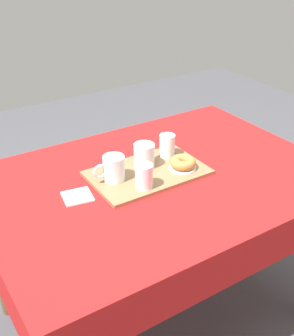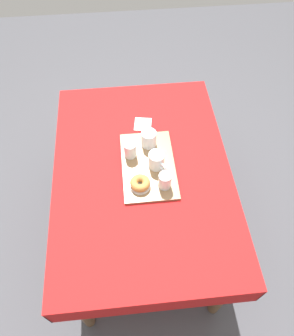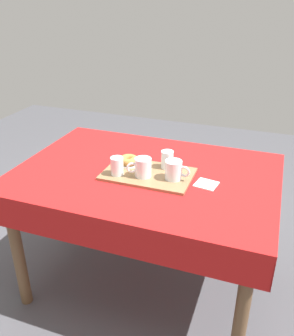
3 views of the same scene
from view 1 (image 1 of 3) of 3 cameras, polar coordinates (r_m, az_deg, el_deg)
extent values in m
plane|color=#47474C|center=(2.21, 1.20, -18.50)|extent=(6.00, 6.00, 0.00)
cube|color=red|center=(1.73, 1.45, -1.59)|extent=(1.38, 0.97, 0.03)
cube|color=red|center=(1.48, 12.10, -12.58)|extent=(1.38, 0.01, 0.14)
cube|color=red|center=(2.14, -5.80, 2.07)|extent=(1.38, 0.01, 0.14)
cube|color=red|center=(2.18, 16.60, 1.55)|extent=(0.01, 0.97, 0.14)
cylinder|color=brown|center=(2.51, 7.72, -1.38)|extent=(0.06, 0.06, 0.73)
cube|color=olive|center=(1.73, 0.07, -0.63)|extent=(0.46, 0.29, 0.01)
cylinder|color=white|center=(1.74, -0.37, 1.67)|extent=(0.09, 0.09, 0.10)
cylinder|color=maroon|center=(1.74, -0.37, 1.38)|extent=(0.07, 0.07, 0.07)
torus|color=white|center=(1.78, 0.51, 2.47)|extent=(0.06, 0.04, 0.06)
cylinder|color=white|center=(1.65, -4.40, -0.01)|extent=(0.09, 0.09, 0.10)
cylinder|color=maroon|center=(1.66, -4.39, -0.30)|extent=(0.07, 0.07, 0.07)
torus|color=white|center=(1.63, -6.19, -0.43)|extent=(0.06, 0.02, 0.06)
cylinder|color=white|center=(1.83, 2.68, 3.01)|extent=(0.07, 0.07, 0.09)
cylinder|color=silver|center=(1.84, 2.67, 2.41)|extent=(0.06, 0.06, 0.05)
cylinder|color=white|center=(1.60, -0.38, -1.07)|extent=(0.07, 0.07, 0.09)
cylinder|color=silver|center=(1.61, -0.38, -1.57)|extent=(0.06, 0.06, 0.06)
cylinder|color=white|center=(1.75, 4.74, 0.06)|extent=(0.11, 0.11, 0.01)
torus|color=#BC7F3D|center=(1.74, 4.77, 0.75)|extent=(0.10, 0.10, 0.04)
cube|color=white|center=(1.61, -9.19, -3.74)|extent=(0.12, 0.12, 0.01)
camera|label=2|loc=(2.23, 32.85, 40.94)|focal=34.27mm
camera|label=3|loc=(2.86, -31.35, 25.82)|focal=38.94mm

